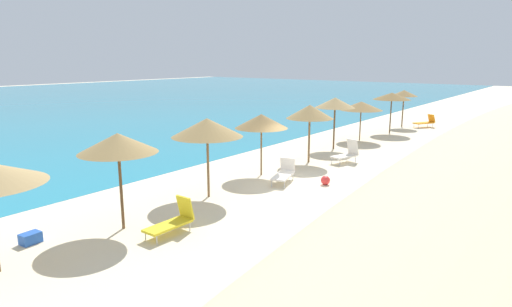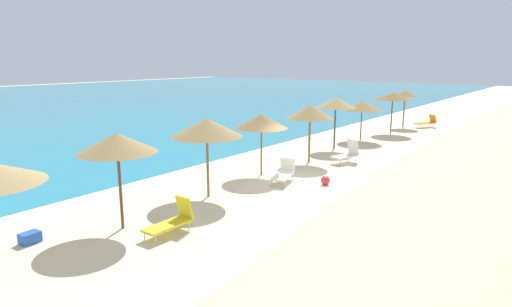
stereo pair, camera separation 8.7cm
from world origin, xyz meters
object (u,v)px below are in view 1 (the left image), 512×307
object	(u,v)px
lounge_chair_3	(425,122)
beach_umbrella_8	(361,106)
beach_ball	(325,180)
beach_umbrella_3	(118,143)
beach_umbrella_4	(207,128)
beach_umbrella_6	(310,112)
beach_umbrella_7	(335,103)
cooler_box	(30,238)
lounge_chair_1	(284,173)
lounge_chair_4	(347,153)
beach_umbrella_5	(261,121)
beach_umbrella_9	(392,96)
lounge_chair_0	(173,220)
beach_umbrella_10	(404,93)

from	to	relation	value
lounge_chair_3	beach_umbrella_8	bearing A→B (deg)	108.29
beach_ball	lounge_chair_3	bearing A→B (deg)	4.35
beach_umbrella_3	beach_umbrella_4	distance (m)	3.81
beach_umbrella_6	beach_ball	size ratio (longest dim) A/B	7.52
beach_umbrella_7	cooler_box	distance (m)	16.89
beach_umbrella_6	lounge_chair_1	world-z (taller)	beach_umbrella_6
beach_umbrella_8	lounge_chair_3	xyz separation A→B (m)	(7.99, -1.66, -1.75)
beach_umbrella_8	lounge_chair_4	size ratio (longest dim) A/B	1.73
beach_umbrella_5	beach_ball	bearing A→B (deg)	-83.40
beach_umbrella_4	beach_umbrella_6	distance (m)	6.99
beach_umbrella_9	lounge_chair_0	bearing A→B (deg)	-176.16
beach_umbrella_6	beach_umbrella_8	world-z (taller)	beach_umbrella_6
beach_umbrella_9	lounge_chair_4	xyz separation A→B (m)	(-9.79, -1.49, -2.05)
beach_umbrella_6	beach_ball	bearing A→B (deg)	-139.69
beach_umbrella_5	lounge_chair_0	xyz separation A→B (m)	(-6.78, -1.85, -1.97)
lounge_chair_4	beach_umbrella_4	bearing A→B (deg)	94.64
beach_umbrella_6	beach_umbrella_8	size ratio (longest dim) A/B	1.09
beach_umbrella_7	cooler_box	bearing A→B (deg)	177.88
lounge_chair_1	lounge_chair_0	bearing A→B (deg)	76.16
beach_umbrella_8	cooler_box	world-z (taller)	beach_umbrella_8
cooler_box	beach_umbrella_8	bearing A→B (deg)	-1.97
beach_umbrella_3	beach_umbrella_8	bearing A→B (deg)	1.42
lounge_chair_0	lounge_chair_3	distance (m)	25.21
beach_umbrella_9	beach_umbrella_10	distance (m)	3.38
beach_umbrella_4	lounge_chair_1	bearing A→B (deg)	-18.80
lounge_chair_0	beach_umbrella_5	bearing A→B (deg)	-74.36
beach_umbrella_3	lounge_chair_1	bearing A→B (deg)	-8.21
beach_umbrella_5	lounge_chair_0	distance (m)	7.30
beach_umbrella_8	cooler_box	bearing A→B (deg)	178.03
beach_umbrella_8	beach_ball	size ratio (longest dim) A/B	6.91
beach_umbrella_4	cooler_box	size ratio (longest dim) A/B	5.64
beach_umbrella_5	beach_umbrella_9	bearing A→B (deg)	-1.75
beach_umbrella_4	beach_umbrella_7	world-z (taller)	beach_umbrella_4
beach_umbrella_7	lounge_chair_0	distance (m)	14.15
beach_ball	beach_umbrella_7	bearing A→B (deg)	24.83
beach_umbrella_4	beach_ball	size ratio (longest dim) A/B	7.75
lounge_chair_1	beach_ball	bearing A→B (deg)	-174.54
beach_ball	lounge_chair_0	bearing A→B (deg)	171.04
beach_umbrella_9	beach_umbrella_4	bearing A→B (deg)	179.50
beach_umbrella_3	lounge_chair_1	size ratio (longest dim) A/B	1.69
beach_umbrella_6	beach_umbrella_9	world-z (taller)	beach_umbrella_6
beach_umbrella_3	beach_umbrella_9	bearing A→B (deg)	-0.14
beach_umbrella_7	beach_umbrella_9	xyz separation A→B (m)	(7.19, -0.57, -0.08)
beach_umbrella_4	beach_umbrella_9	xyz separation A→B (m)	(17.87, -0.15, -0.05)
beach_umbrella_5	beach_ball	world-z (taller)	beach_umbrella_5
beach_umbrella_7	lounge_chair_3	distance (m)	11.71
beach_umbrella_6	beach_umbrella_8	distance (m)	7.10
lounge_chair_1	lounge_chair_4	size ratio (longest dim) A/B	1.14
lounge_chair_3	beach_ball	world-z (taller)	lounge_chair_3
lounge_chair_3	lounge_chair_4	xyz separation A→B (m)	(-13.98, -0.33, 0.07)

